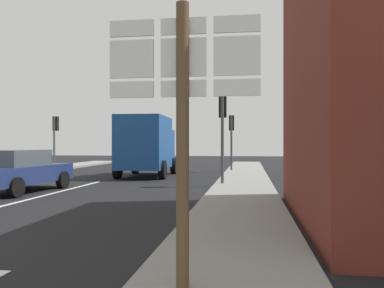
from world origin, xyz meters
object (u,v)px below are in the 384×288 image
sedan_far (18,170)px  route_sign_post (183,114)px  delivery_truck (147,144)px  traffic_light_far_left (55,130)px  traffic_light_near_right (223,118)px  traffic_light_far_right (232,130)px

sedan_far → route_sign_post: bearing=-49.7°
delivery_truck → traffic_light_far_left: (-6.88, 3.61, 0.87)m
traffic_light_far_left → sedan_far: bearing=-68.9°
delivery_truck → traffic_light_near_right: 5.99m
traffic_light_far_left → traffic_light_far_right: (11.05, 0.17, -0.03)m
route_sign_post → traffic_light_far_right: 19.44m
traffic_light_far_left → traffic_light_near_right: traffic_light_near_right is taller
route_sign_post → traffic_light_far_right: traffic_light_far_right is taller
traffic_light_far_left → traffic_light_far_right: traffic_light_far_left is taller
traffic_light_near_right → sedan_far: bearing=-157.1°
traffic_light_near_right → route_sign_post: bearing=-88.3°
traffic_light_far_right → delivery_truck: bearing=-137.8°
sedan_far → traffic_light_near_right: 7.75m
traffic_light_far_right → route_sign_post: bearing=-89.0°
sedan_far → delivery_truck: delivery_truck is taller
traffic_light_far_right → traffic_light_near_right: 7.96m
delivery_truck → route_sign_post: bearing=-73.9°
traffic_light_far_left → delivery_truck: bearing=-27.7°
sedan_far → route_sign_post: (7.25, -8.55, 1.24)m
delivery_truck → traffic_light_far_right: (4.18, 3.79, 0.85)m
traffic_light_near_right → traffic_light_far_right: bearing=90.0°
traffic_light_far_right → traffic_light_far_left: bearing=-179.1°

